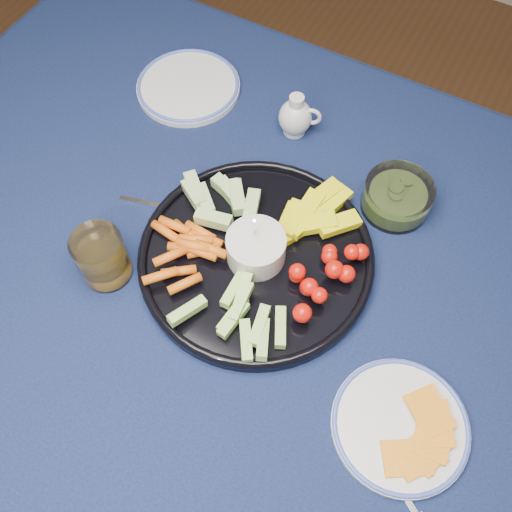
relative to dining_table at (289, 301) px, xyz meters
The scene contains 9 objects.
dining_table is the anchor object (origin of this frame).
crudite_platter 0.13m from the dining_table, behind, with size 0.40×0.40×0.13m.
creamer_pitcher 0.35m from the dining_table, 116.00° to the left, with size 0.08×0.06×0.09m.
pickle_bowl 0.26m from the dining_table, 66.75° to the left, with size 0.12×0.12×0.06m.
cheese_plate 0.30m from the dining_table, 29.47° to the right, with size 0.20×0.20×0.02m.
juice_tumbler 0.33m from the dining_table, 153.60° to the right, with size 0.08×0.08×0.10m.
fork_left 0.28m from the dining_table, behind, with size 0.14×0.05×0.00m.
fork_right 0.37m from the dining_table, 37.76° to the right, with size 0.13×0.09×0.00m.
side_plate_extra 0.49m from the dining_table, 143.17° to the left, with size 0.21×0.21×0.02m.
Camera 1 is at (0.16, -0.41, 1.59)m, focal length 40.00 mm.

